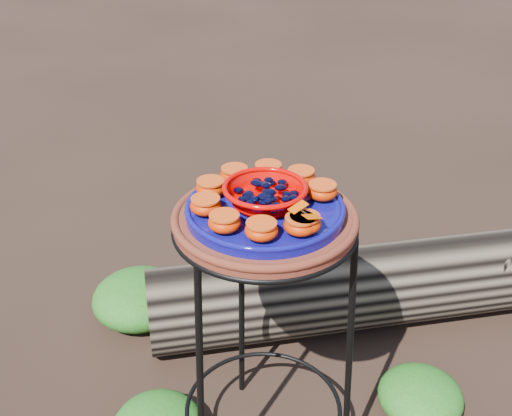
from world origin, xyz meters
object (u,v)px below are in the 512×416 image
object	(u,v)px
plant_stand	(264,349)
driftwood_log	(371,286)
cobalt_plate	(265,210)
terracotta_saucer	(265,221)
red_bowl	(265,196)

from	to	relation	value
plant_stand	driftwood_log	bearing A→B (deg)	39.61
cobalt_plate	terracotta_saucer	bearing A→B (deg)	0.00
terracotta_saucer	red_bowl	bearing A→B (deg)	0.00
cobalt_plate	red_bowl	xyz separation A→B (m)	(0.00, 0.00, 0.03)
driftwood_log	plant_stand	bearing A→B (deg)	-140.39
driftwood_log	terracotta_saucer	bearing A→B (deg)	-140.39
plant_stand	cobalt_plate	world-z (taller)	cobalt_plate
plant_stand	terracotta_saucer	size ratio (longest dim) A/B	1.77
plant_stand	terracotta_saucer	world-z (taller)	terracotta_saucer
terracotta_saucer	cobalt_plate	distance (m)	0.03
cobalt_plate	driftwood_log	world-z (taller)	cobalt_plate
plant_stand	red_bowl	world-z (taller)	red_bowl
cobalt_plate	red_bowl	bearing A→B (deg)	0.00
terracotta_saucer	driftwood_log	xyz separation A→B (m)	(0.50, 0.41, -0.58)
plant_stand	cobalt_plate	xyz separation A→B (m)	(0.00, 0.00, 0.39)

